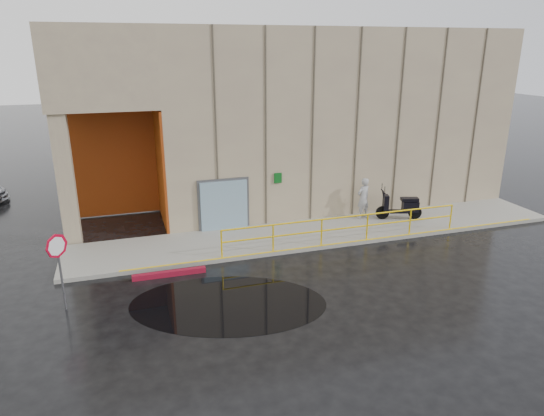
{
  "coord_description": "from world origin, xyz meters",
  "views": [
    {
      "loc": [
        -3.57,
        -12.37,
        7.19
      ],
      "look_at": [
        1.31,
        3.0,
        1.85
      ],
      "focal_mm": 32.0,
      "sensor_mm": 36.0,
      "label": 1
    }
  ],
  "objects": [
    {
      "name": "scooter",
      "position": [
        7.65,
        4.8,
        1.03
      ],
      "size": [
        2.02,
        1.16,
        1.53
      ],
      "rotation": [
        0.0,
        0.0,
        -0.29
      ],
      "color": "black",
      "rests_on": "sidewalk"
    },
    {
      "name": "person",
      "position": [
        6.2,
        5.42,
        1.04
      ],
      "size": [
        0.74,
        0.6,
        1.78
      ],
      "primitive_type": "imported",
      "rotation": [
        0.0,
        0.0,
        3.44
      ],
      "color": "#A2A2A7",
      "rests_on": "sidewalk"
    },
    {
      "name": "sidewalk",
      "position": [
        4.0,
        4.5,
        0.07
      ],
      "size": [
        20.0,
        3.0,
        0.15
      ],
      "primitive_type": "cube",
      "color": "gray",
      "rests_on": "ground"
    },
    {
      "name": "ground",
      "position": [
        0.0,
        0.0,
        0.0
      ],
      "size": [
        120.0,
        120.0,
        0.0
      ],
      "primitive_type": "plane",
      "color": "black",
      "rests_on": "ground"
    },
    {
      "name": "guardrail",
      "position": [
        4.25,
        3.15,
        0.68
      ],
      "size": [
        9.56,
        0.06,
        1.03
      ],
      "color": "yellow",
      "rests_on": "sidewalk"
    },
    {
      "name": "red_curb",
      "position": [
        -2.41,
        2.5,
        0.09
      ],
      "size": [
        2.4,
        0.21,
        0.18
      ],
      "primitive_type": "cube",
      "rotation": [
        0.0,
        0.0,
        -0.01
      ],
      "color": "maroon",
      "rests_on": "ground"
    },
    {
      "name": "puddle",
      "position": [
        -0.96,
        0.12,
        0.0
      ],
      "size": [
        6.6,
        5.13,
        0.01
      ],
      "primitive_type": "cube",
      "rotation": [
        0.0,
        0.0,
        -0.3
      ],
      "color": "black",
      "rests_on": "ground"
    },
    {
      "name": "stop_sign",
      "position": [
        -5.5,
        1.2,
        1.73
      ],
      "size": [
        0.52,
        0.53,
        2.35
      ],
      "rotation": [
        0.0,
        0.0,
        0.4
      ],
      "color": "#5C5D61",
      "rests_on": "ground"
    },
    {
      "name": "building",
      "position": [
        5.1,
        10.98,
        4.21
      ],
      "size": [
        20.0,
        10.17,
        8.0
      ],
      "color": "gray",
      "rests_on": "ground"
    }
  ]
}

